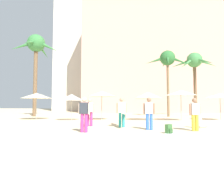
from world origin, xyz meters
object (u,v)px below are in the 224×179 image
(person_far_right, at_px, (122,111))
(person_far_left, at_px, (84,113))
(person_mid_right, at_px, (89,111))
(beach_towel, at_px, (186,134))
(palm_tree_left, at_px, (194,64))
(cafe_umbrella_2, at_px, (37,96))
(person_near_right, at_px, (149,112))
(backpack, at_px, (169,129))
(palm_tree_far_left, at_px, (167,61))
(person_near_left, at_px, (195,113))
(cafe_umbrella_3, at_px, (72,97))
(cafe_umbrella_4, at_px, (220,96))
(cafe_umbrella_0, at_px, (148,95))
(cafe_umbrella_5, at_px, (102,94))
(person_mid_center, at_px, (199,122))
(cafe_umbrella_1, at_px, (181,93))
(palm_tree_center, at_px, (36,49))

(person_far_right, distance_m, person_far_left, 3.01)
(person_far_right, height_order, person_mid_right, person_far_right)
(beach_towel, relative_size, person_mid_right, 0.66)
(palm_tree_left, relative_size, beach_towel, 4.01)
(cafe_umbrella_2, height_order, person_near_right, cafe_umbrella_2)
(backpack, relative_size, person_far_right, 0.13)
(beach_towel, bearing_deg, cafe_umbrella_2, 140.73)
(palm_tree_far_left, relative_size, person_near_left, 4.37)
(cafe_umbrella_3, relative_size, cafe_umbrella_4, 0.89)
(cafe_umbrella_0, relative_size, cafe_umbrella_5, 0.96)
(cafe_umbrella_0, distance_m, person_near_left, 7.11)
(person_mid_center, relative_size, person_far_left, 0.59)
(person_far_right, xyz_separation_m, person_far_left, (-1.75, -2.45, -0.00))
(cafe_umbrella_0, xyz_separation_m, cafe_umbrella_3, (-6.26, -0.48, -0.19))
(cafe_umbrella_3, distance_m, person_near_right, 8.31)
(cafe_umbrella_3, xyz_separation_m, backpack, (6.32, -7.41, -1.69))
(cafe_umbrella_5, xyz_separation_m, beach_towel, (4.61, -8.17, -2.21))
(beach_towel, height_order, person_near_right, person_near_right)
(palm_tree_far_left, bearing_deg, cafe_umbrella_5, -140.53)
(cafe_umbrella_3, xyz_separation_m, beach_towel, (7.03, -7.63, -1.89))
(cafe_umbrella_3, xyz_separation_m, person_mid_right, (2.21, -4.44, -0.98))
(cafe_umbrella_0, bearing_deg, person_mid_right, -129.46)
(cafe_umbrella_2, height_order, person_mid_right, cafe_umbrella_2)
(palm_tree_far_left, relative_size, cafe_umbrella_2, 2.73)
(backpack, bearing_deg, person_far_right, 177.64)
(beach_towel, bearing_deg, person_mid_center, 61.51)
(person_mid_right, xyz_separation_m, person_near_right, (3.40, -1.62, 0.01))
(palm_tree_far_left, height_order, person_far_left, palm_tree_far_left)
(cafe_umbrella_2, bearing_deg, person_near_right, -37.64)
(cafe_umbrella_1, bearing_deg, person_mid_center, -93.93)
(cafe_umbrella_0, xyz_separation_m, person_mid_center, (2.27, -5.34, -1.76))
(palm_tree_far_left, xyz_separation_m, cafe_umbrella_1, (-0.14, -5.75, -3.81))
(cafe_umbrella_1, bearing_deg, cafe_umbrella_2, 177.28)
(palm_tree_far_left, relative_size, person_mid_center, 7.28)
(cafe_umbrella_2, bearing_deg, cafe_umbrella_4, 0.58)
(beach_towel, bearing_deg, person_far_left, 174.59)
(cafe_umbrella_4, relative_size, person_far_left, 1.44)
(person_mid_right, bearing_deg, person_far_right, 81.26)
(palm_tree_center, height_order, person_far_right, palm_tree_center)
(cafe_umbrella_0, relative_size, cafe_umbrella_4, 0.97)
(cafe_umbrella_0, xyz_separation_m, person_near_right, (-0.65, -6.53, -1.16))
(palm_tree_far_left, xyz_separation_m, palm_tree_left, (3.30, 1.30, -0.12))
(person_near_right, bearing_deg, palm_tree_center, -121.56)
(person_near_right, bearing_deg, palm_tree_far_left, 179.26)
(cafe_umbrella_4, xyz_separation_m, person_far_left, (-9.86, -8.15, -1.13))
(cafe_umbrella_0, distance_m, cafe_umbrella_2, 9.55)
(cafe_umbrella_1, bearing_deg, cafe_umbrella_5, 177.16)
(person_mid_center, bearing_deg, cafe_umbrella_1, 38.62)
(palm_tree_center, height_order, beach_towel, palm_tree_center)
(cafe_umbrella_4, xyz_separation_m, cafe_umbrella_5, (-9.85, -0.42, 0.17))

